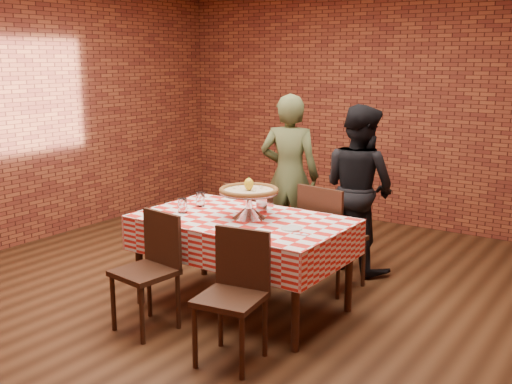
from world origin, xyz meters
TOP-DOWN VIEW (x-y plane):
  - ground at (0.00, 0.00)m, footprint 6.00×6.00m
  - back_wall at (0.00, 3.00)m, footprint 5.50×0.00m
  - table at (0.24, -0.15)m, footprint 1.66×1.00m
  - tablecloth at (0.24, -0.15)m, footprint 1.69×1.03m
  - pizza_stand at (0.29, -0.13)m, footprint 0.54×0.54m
  - pizza at (0.29, -0.13)m, footprint 0.53×0.53m
  - lemon at (0.29, -0.13)m, footprint 0.08×0.08m
  - water_glass_left at (-0.25, -0.30)m, footprint 0.08×0.08m
  - water_glass_right at (-0.28, -0.04)m, footprint 0.08×0.08m
  - side_plate at (0.74, -0.22)m, footprint 0.16×0.16m
  - sweetener_packet_a at (0.83, -0.30)m, footprint 0.06×0.05m
  - sweetener_packet_b at (0.89, -0.30)m, footprint 0.06×0.05m
  - condiment_caddy at (0.27, 0.12)m, footprint 0.12×0.09m
  - chair_near_left at (-0.11, -0.90)m, footprint 0.45×0.45m
  - chair_near_right at (0.71, -0.95)m, footprint 0.46×0.46m
  - chair_far_left at (-0.15, 0.57)m, footprint 0.42×0.42m
  - chair_far_right at (0.64, 0.66)m, footprint 0.51×0.51m
  - diner_olive at (-0.16, 1.23)m, footprint 0.70×0.56m
  - diner_black at (0.60, 1.24)m, footprint 0.92×0.81m

SIDE VIEW (x-z plane):
  - ground at x=0.00m, z-range 0.00..0.00m
  - table at x=0.24m, z-range 0.00..0.75m
  - chair_near_left at x=-0.11m, z-range 0.00..0.88m
  - chair_far_left at x=-0.15m, z-range 0.00..0.88m
  - chair_near_right at x=0.71m, z-range 0.00..0.88m
  - chair_far_right at x=0.64m, z-range 0.00..0.94m
  - tablecloth at x=0.24m, z-range 0.47..0.76m
  - sweetener_packet_a at x=0.83m, z-range 0.76..0.76m
  - sweetener_packet_b at x=0.89m, z-range 0.76..0.76m
  - side_plate at x=0.74m, z-range 0.76..0.77m
  - diner_black at x=0.60m, z-range 0.00..1.58m
  - water_glass_left at x=-0.25m, z-range 0.76..0.88m
  - water_glass_right at x=-0.28m, z-range 0.76..0.88m
  - diner_olive at x=-0.16m, z-range 0.00..1.66m
  - condiment_caddy at x=0.27m, z-range 0.76..0.91m
  - pizza_stand at x=0.29m, z-range 0.76..0.97m
  - pizza at x=0.29m, z-range 0.96..0.99m
  - lemon at x=0.29m, z-range 0.98..1.08m
  - back_wall at x=0.00m, z-range -1.30..4.20m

